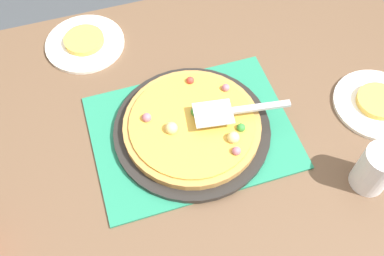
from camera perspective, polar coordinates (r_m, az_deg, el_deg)
The scene contains 11 objects.
ground_plane at distance 1.74m, azimuth 0.00°, elevation -13.91°, with size 8.00×8.00×0.00m, color #3D4247.
dining_table at distance 1.15m, azimuth 0.00°, elevation -3.50°, with size 1.40×1.00×0.75m.
placemat at distance 1.05m, azimuth 0.00°, elevation -0.50°, with size 0.48×0.36×0.01m, color #237F5B.
pizza_pan at distance 1.05m, azimuth 0.00°, elevation -0.21°, with size 0.38×0.38×0.01m, color black.
pizza at distance 1.03m, azimuth 0.07°, elevation 0.41°, with size 0.33×0.33×0.05m.
plate_near_left at distance 1.20m, azimuth 23.22°, elevation 2.92°, with size 0.22×0.22×0.01m, color white.
plate_far_right at distance 1.27m, azimuth -13.94°, elevation 10.79°, with size 0.22×0.22×0.01m, color white.
served_slice_left at distance 1.19m, azimuth 23.43°, elevation 3.28°, with size 0.11×0.11×0.02m, color #EAB747.
served_slice_right at distance 1.26m, azimuth -14.06°, elevation 11.20°, with size 0.11×0.11×0.02m, color #EAB747.
cup_far at distance 1.02m, azimuth 23.07°, elevation -5.03°, with size 0.08×0.08×0.12m, color white.
pizza_server at distance 1.01m, azimuth 5.48°, elevation 2.29°, with size 0.23×0.08×0.01m.
Camera 1 is at (-0.17, -0.54, 1.64)m, focal length 40.39 mm.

